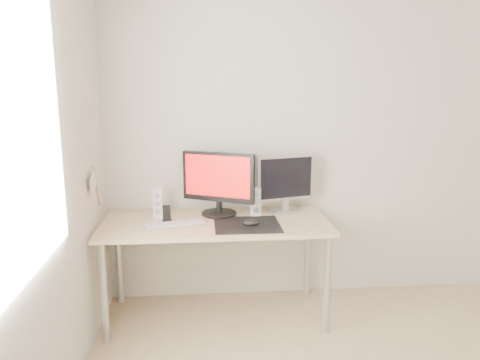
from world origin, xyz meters
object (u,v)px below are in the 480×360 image
speaker_right (255,201)px  phone_dock (167,217)px  second_monitor (285,181)px  desk (216,232)px  speaker_left (158,202)px  keyboard (175,224)px  main_monitor (218,181)px  mouse (250,223)px

speaker_right → phone_dock: (-0.64, -0.13, -0.07)m
phone_dock → second_monitor: bearing=12.9°
desk → phone_dock: 0.36m
speaker_left → keyboard: size_ratio=0.49×
second_monitor → phone_dock: bearing=-167.1°
phone_dock → speaker_right: bearing=11.4°
main_monitor → second_monitor: bearing=4.3°
mouse → main_monitor: (-0.20, 0.29, 0.23)m
speaker_left → phone_dock: bearing=-64.3°
speaker_right → speaker_left: bearing=178.5°
desk → phone_dock: (-0.34, -0.01, 0.12)m
speaker_left → speaker_right: 0.71m
speaker_right → desk: bearing=-157.6°
second_monitor → phone_dock: 0.91m
speaker_left → phone_dock: (0.07, -0.15, -0.07)m
desk → speaker_left: size_ratio=7.42×
speaker_left → speaker_right: size_ratio=1.00×
main_monitor → speaker_right: size_ratio=2.40×
main_monitor → speaker_left: (-0.44, -0.01, -0.15)m
desk → second_monitor: (0.53, 0.19, 0.32)m
main_monitor → keyboard: 0.46m
desk → speaker_right: size_ratio=7.42×
keyboard → speaker_left: bearing=121.1°
desk → speaker_left: bearing=160.9°
second_monitor → keyboard: size_ratio=1.02×
mouse → main_monitor: 0.43m
mouse → desk: mouse is taller
speaker_left → speaker_right: same height
desk → main_monitor: (0.03, 0.16, 0.33)m
mouse → speaker_right: (0.06, 0.26, 0.09)m
second_monitor → keyboard: second_monitor is taller
second_monitor → speaker_right: (-0.23, -0.07, -0.13)m
mouse → speaker_right: size_ratio=0.50×
phone_dock → mouse: bearing=-12.8°
desk → phone_dock: bearing=-179.1°
speaker_left → second_monitor: bearing=3.1°
main_monitor → mouse: bearing=-55.0°
desk → keyboard: 0.30m
second_monitor → main_monitor: bearing=-175.7°
speaker_right → keyboard: bearing=-161.3°
second_monitor → phone_dock: size_ratio=3.56×
second_monitor → speaker_left: second_monitor is taller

